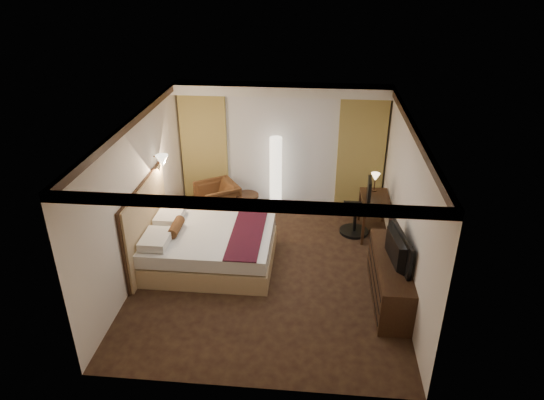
# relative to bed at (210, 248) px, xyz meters

# --- Properties ---
(floor) EXTENTS (4.50, 5.50, 0.01)m
(floor) POSITION_rel_bed_xyz_m (1.08, -0.02, -0.33)
(floor) COLOR black
(floor) RESTS_ON ground
(ceiling) EXTENTS (4.50, 5.50, 0.01)m
(ceiling) POSITION_rel_bed_xyz_m (1.08, -0.02, 2.37)
(ceiling) COLOR white
(ceiling) RESTS_ON back_wall
(back_wall) EXTENTS (4.50, 0.02, 2.70)m
(back_wall) POSITION_rel_bed_xyz_m (1.08, 2.73, 1.02)
(back_wall) COLOR silver
(back_wall) RESTS_ON floor
(left_wall) EXTENTS (0.02, 5.50, 2.70)m
(left_wall) POSITION_rel_bed_xyz_m (-1.17, -0.02, 1.02)
(left_wall) COLOR silver
(left_wall) RESTS_ON floor
(right_wall) EXTENTS (0.02, 5.50, 2.70)m
(right_wall) POSITION_rel_bed_xyz_m (3.33, -0.02, 1.02)
(right_wall) COLOR silver
(right_wall) RESTS_ON floor
(crown_molding) EXTENTS (4.50, 5.50, 0.12)m
(crown_molding) POSITION_rel_bed_xyz_m (1.08, -0.02, 2.31)
(crown_molding) COLOR black
(crown_molding) RESTS_ON ceiling
(soffit) EXTENTS (4.50, 0.50, 0.20)m
(soffit) POSITION_rel_bed_xyz_m (1.08, 2.48, 2.27)
(soffit) COLOR white
(soffit) RESTS_ON ceiling
(curtain_sheer) EXTENTS (2.48, 0.04, 2.45)m
(curtain_sheer) POSITION_rel_bed_xyz_m (1.08, 2.65, 0.92)
(curtain_sheer) COLOR silver
(curtain_sheer) RESTS_ON back_wall
(curtain_left_drape) EXTENTS (1.00, 0.14, 2.45)m
(curtain_left_drape) POSITION_rel_bed_xyz_m (-0.62, 2.59, 0.92)
(curtain_left_drape) COLOR #9F8D49
(curtain_left_drape) RESTS_ON back_wall
(curtain_right_drape) EXTENTS (1.00, 0.14, 2.45)m
(curtain_right_drape) POSITION_rel_bed_xyz_m (2.78, 2.59, 0.92)
(curtain_right_drape) COLOR #9F8D49
(curtain_right_drape) RESTS_ON back_wall
(wall_sconce) EXTENTS (0.24, 0.24, 0.24)m
(wall_sconce) POSITION_rel_bed_xyz_m (-1.01, 0.87, 1.29)
(wall_sconce) COLOR white
(wall_sconce) RESTS_ON left_wall
(bed) EXTENTS (2.23, 1.74, 0.65)m
(bed) POSITION_rel_bed_xyz_m (0.00, 0.00, 0.00)
(bed) COLOR white
(bed) RESTS_ON floor
(headboard) EXTENTS (0.12, 2.04, 1.50)m
(headboard) POSITION_rel_bed_xyz_m (-1.12, 0.00, 0.42)
(headboard) COLOR tan
(headboard) RESTS_ON floor
(armchair) EXTENTS (1.06, 1.07, 0.82)m
(armchair) POSITION_rel_bed_xyz_m (-0.24, 1.84, 0.08)
(armchair) COLOR #503118
(armchair) RESTS_ON floor
(side_table) EXTENTS (0.49, 0.49, 0.54)m
(side_table) POSITION_rel_bed_xyz_m (0.41, 1.80, -0.06)
(side_table) COLOR black
(side_table) RESTS_ON floor
(floor_lamp) EXTENTS (0.35, 0.35, 1.66)m
(floor_lamp) POSITION_rel_bed_xyz_m (0.97, 2.30, 0.50)
(floor_lamp) COLOR white
(floor_lamp) RESTS_ON floor
(desk) EXTENTS (0.55, 1.08, 0.75)m
(desk) POSITION_rel_bed_xyz_m (3.03, 1.41, 0.05)
(desk) COLOR black
(desk) RESTS_ON floor
(desk_lamp) EXTENTS (0.18, 0.18, 0.34)m
(desk_lamp) POSITION_rel_bed_xyz_m (3.03, 1.80, 0.59)
(desk_lamp) COLOR #FFD899
(desk_lamp) RESTS_ON desk
(office_chair) EXTENTS (0.61, 0.61, 1.20)m
(office_chair) POSITION_rel_bed_xyz_m (2.65, 1.36, 0.27)
(office_chair) COLOR black
(office_chair) RESTS_ON floor
(dresser) EXTENTS (0.50, 1.90, 0.74)m
(dresser) POSITION_rel_bed_xyz_m (3.08, -0.71, 0.04)
(dresser) COLOR black
(dresser) RESTS_ON floor
(television) EXTENTS (0.82, 1.24, 0.15)m
(television) POSITION_rel_bed_xyz_m (3.05, -0.71, 0.75)
(television) COLOR black
(television) RESTS_ON dresser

